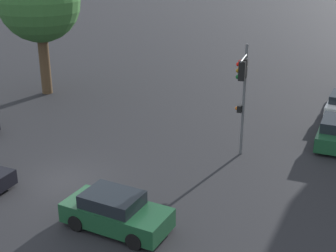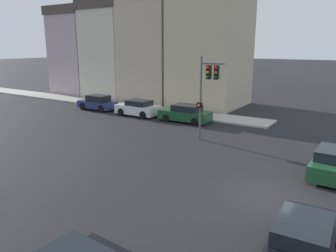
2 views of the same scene
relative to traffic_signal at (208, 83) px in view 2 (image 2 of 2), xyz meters
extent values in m
plane|color=black|center=(-6.35, -5.95, -3.92)|extent=(300.00, 300.00, 0.00)
cube|color=#ADA89E|center=(6.88, 27.41, -3.85)|extent=(2.98, 60.00, 0.15)
cube|color=beige|center=(12.51, 5.80, 1.94)|extent=(7.68, 6.77, 11.72)
cube|color=#BCA893|center=(12.38, 12.60, 1.76)|extent=(7.41, 6.29, 11.36)
cube|color=beige|center=(12.13, 18.73, 1.28)|extent=(6.92, 5.84, 10.41)
cube|color=#473D38|center=(12.13, 18.73, 7.12)|extent=(7.20, 6.07, 1.28)
cube|color=#B29EA8|center=(12.41, 24.64, 1.12)|extent=(7.47, 5.72, 10.09)
cube|color=#473D38|center=(12.41, 24.64, 6.70)|extent=(7.77, 5.95, 1.07)
cylinder|color=#515456|center=(-0.02, 0.48, -1.08)|extent=(0.14, 0.14, 5.69)
cylinder|color=#515456|center=(0.08, -0.30, 1.26)|extent=(0.30, 1.57, 0.10)
cube|color=black|center=(0.05, -0.04, 0.71)|extent=(0.34, 0.34, 0.90)
sphere|color=red|center=(-0.14, -0.06, 1.01)|extent=(0.20, 0.20, 0.20)
sphere|color=#99660F|center=(-0.14, -0.06, 0.71)|extent=(0.20, 0.20, 0.20)
sphere|color=#0F511E|center=(-0.14, -0.06, 0.41)|extent=(0.20, 0.20, 0.20)
cube|color=black|center=(0.12, -0.56, 0.71)|extent=(0.34, 0.34, 0.90)
sphere|color=red|center=(-0.07, -0.58, 1.01)|extent=(0.20, 0.20, 0.20)
sphere|color=#99660F|center=(-0.07, -0.58, 0.71)|extent=(0.20, 0.20, 0.20)
sphere|color=#0F511E|center=(-0.07, -0.58, 0.41)|extent=(0.20, 0.20, 0.20)
cube|color=black|center=(-0.20, 0.45, -1.47)|extent=(0.26, 0.38, 0.35)
sphere|color=orange|center=(-0.34, 0.44, -1.47)|extent=(0.18, 0.18, 0.18)
cube|color=black|center=(-9.89, -8.13, -3.42)|extent=(4.16, 1.86, 0.66)
cube|color=black|center=(-10.05, -8.13, -2.85)|extent=(2.18, 1.59, 0.47)
cylinder|color=black|center=(-8.64, -7.28, -3.61)|extent=(0.63, 0.24, 0.62)
cylinder|color=black|center=(-8.59, -8.89, -3.61)|extent=(0.63, 0.24, 0.62)
cube|color=#194728|center=(-2.17, -8.09, -3.37)|extent=(4.13, 1.88, 0.76)
cube|color=black|center=(-2.33, -8.09, -2.74)|extent=(2.16, 1.61, 0.50)
cylinder|color=black|center=(-0.88, -7.29, -3.61)|extent=(0.64, 0.24, 0.63)
cylinder|color=black|center=(-3.41, -7.23, -3.61)|extent=(0.64, 0.24, 0.63)
cube|color=#194728|center=(4.20, 4.08, -3.37)|extent=(1.97, 4.43, 0.76)
cube|color=black|center=(4.21, 3.91, -2.72)|extent=(1.68, 2.33, 0.53)
cylinder|color=black|center=(3.30, 5.41, -3.60)|extent=(0.24, 0.65, 0.65)
cylinder|color=black|center=(5.01, 5.46, -3.60)|extent=(0.24, 0.65, 0.65)
cylinder|color=black|center=(3.39, 2.70, -3.60)|extent=(0.24, 0.65, 0.65)
cylinder|color=black|center=(5.10, 2.75, -3.60)|extent=(0.24, 0.65, 0.65)
cube|color=silver|center=(3.98, 8.97, -3.33)|extent=(1.84, 4.10, 0.79)
cube|color=black|center=(3.98, 8.81, -2.70)|extent=(1.62, 2.13, 0.48)
cylinder|color=black|center=(3.12, 10.24, -3.57)|extent=(0.22, 0.70, 0.70)
cylinder|color=black|center=(4.84, 10.24, -3.57)|extent=(0.22, 0.70, 0.70)
cylinder|color=black|center=(3.11, 7.70, -3.57)|extent=(0.22, 0.70, 0.70)
cylinder|color=black|center=(4.84, 7.70, -3.57)|extent=(0.22, 0.70, 0.70)
cube|color=navy|center=(4.05, 14.17, -3.38)|extent=(1.82, 4.04, 0.69)
cube|color=black|center=(4.06, 14.01, -2.74)|extent=(1.56, 2.12, 0.60)
cylinder|color=black|center=(3.22, 15.38, -3.57)|extent=(0.24, 0.71, 0.70)
cylinder|color=black|center=(4.83, 15.43, -3.57)|extent=(0.24, 0.71, 0.70)
cylinder|color=black|center=(3.28, 12.91, -3.57)|extent=(0.24, 0.71, 0.70)
cylinder|color=black|center=(4.89, 12.95, -3.57)|extent=(0.24, 0.71, 0.70)
camera|label=1|loc=(6.20, -20.91, 6.06)|focal=50.00mm
camera|label=2|loc=(-19.49, -9.44, 2.40)|focal=35.00mm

